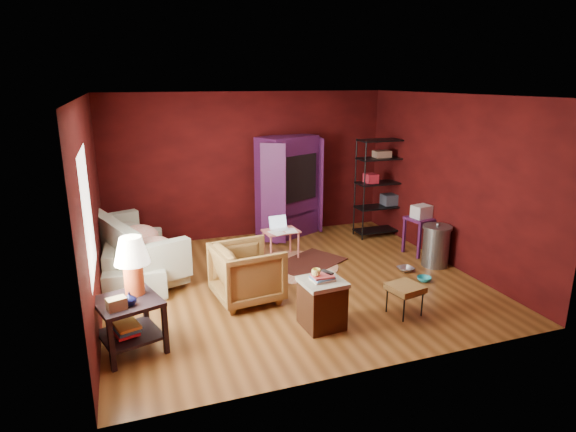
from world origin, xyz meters
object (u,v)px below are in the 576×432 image
object	(u,v)px
armchair	(247,270)
laptop_desk	(281,233)
side_table	(130,284)
hamper	(322,302)
tv_armoire	(288,185)
wire_shelving	(381,184)
sofa	(135,250)

from	to	relation	value
armchair	laptop_desk	world-z (taller)	armchair
side_table	laptop_desk	size ratio (longest dim) A/B	1.80
hamper	side_table	bearing A→B (deg)	172.90
side_table	armchair	bearing A→B (deg)	26.39
tv_armoire	wire_shelving	size ratio (longest dim) A/B	1.03
side_table	tv_armoire	size ratio (longest dim) A/B	0.67
armchair	tv_armoire	bearing A→B (deg)	-36.75
tv_armoire	side_table	bearing A→B (deg)	-156.96
wire_shelving	side_table	bearing A→B (deg)	-149.65
wire_shelving	armchair	bearing A→B (deg)	-147.94
armchair	hamper	world-z (taller)	armchair
side_table	wire_shelving	xyz separation A→B (m)	(4.78, 2.77, 0.26)
sofa	tv_armoire	bearing A→B (deg)	-65.10
laptop_desk	tv_armoire	size ratio (longest dim) A/B	0.37
armchair	hamper	size ratio (longest dim) A/B	1.25
armchair	wire_shelving	bearing A→B (deg)	-64.67
tv_armoire	wire_shelving	distance (m)	1.81
armchair	tv_armoire	distance (m)	3.08
hamper	wire_shelving	size ratio (longest dim) A/B	0.37
laptop_desk	wire_shelving	xyz separation A→B (m)	(2.26, 0.59, 0.60)
hamper	wire_shelving	world-z (taller)	wire_shelving
hamper	laptop_desk	xyz separation A→B (m)	(0.28, 2.47, 0.13)
hamper	armchair	bearing A→B (deg)	123.30
side_table	tv_armoire	distance (m)	4.57
sofa	side_table	distance (m)	2.23
armchair	hamper	bearing A→B (deg)	-153.22
side_table	wire_shelving	world-z (taller)	wire_shelving
tv_armoire	laptop_desk	bearing A→B (deg)	-139.63
sofa	side_table	world-z (taller)	side_table
sofa	tv_armoire	distance (m)	3.24
laptop_desk	armchair	bearing A→B (deg)	-129.39
sofa	laptop_desk	size ratio (longest dim) A/B	3.03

